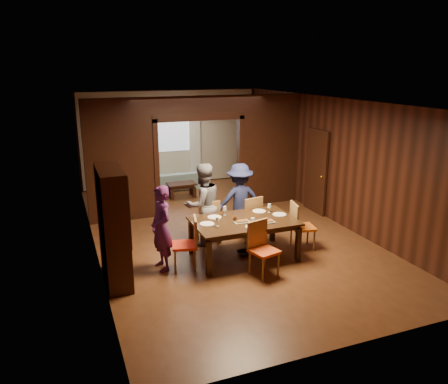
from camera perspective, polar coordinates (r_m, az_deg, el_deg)
name	(u,v)px	position (r m, az deg, el deg)	size (l,w,h in m)	color
floor	(222,232)	(9.85, -0.22, -5.20)	(9.00, 9.00, 0.00)	#542F17
ceiling	(222,100)	(9.20, -0.24, 11.87)	(5.50, 9.00, 0.02)	silver
room_walls	(196,151)	(11.16, -3.69, 5.36)	(5.52, 9.01, 2.90)	black
person_purple	(161,228)	(7.93, -8.19, -4.71)	(0.57, 0.38, 1.57)	#4C1A4E
person_grey	(203,205)	(8.94, -2.78, -1.65)	(0.83, 0.65, 1.72)	slate
person_navy	(240,200)	(9.43, 2.06, -1.04)	(1.04, 0.60, 1.60)	#1C2146
sofa	(174,180)	(13.25, -6.60, 1.51)	(1.80, 0.70, 0.53)	#8EB6BA
serving_bowl	(245,217)	(8.42, 2.72, -3.25)	(0.28, 0.28, 0.07)	black
dining_table	(244,238)	(8.49, 2.59, -6.08)	(1.96, 1.22, 0.76)	black
coffee_table	(182,190)	(12.44, -5.53, 0.27)	(0.80, 0.50, 0.40)	black
chair_left	(185,244)	(8.01, -5.17, -6.72)	(0.44, 0.44, 0.97)	red
chair_right	(303,226)	(8.97, 10.30, -4.35)	(0.44, 0.44, 0.97)	orange
chair_far_l	(208,221)	(9.10, -2.15, -3.80)	(0.44, 0.44, 0.97)	orange
chair_far_r	(248,217)	(9.32, 3.18, -3.32)	(0.44, 0.44, 0.97)	orange
chair_near	(264,249)	(7.77, 5.28, -7.48)	(0.44, 0.44, 0.97)	#D34313
hutch	(113,226)	(7.57, -14.27, -4.36)	(0.40, 1.20, 2.00)	black
door_right	(316,171)	(11.15, 11.93, 2.65)	(0.06, 0.90, 2.10)	black
window_far	(171,130)	(13.55, -6.98, 8.03)	(1.20, 0.03, 1.30)	silver
curtain_left	(147,146)	(13.42, -9.99, 5.89)	(0.35, 0.06, 2.40)	white
curtain_right	(195,143)	(13.78, -3.84, 6.36)	(0.35, 0.06, 2.40)	white
plate_left	(207,224)	(8.13, -2.23, -4.17)	(0.27, 0.27, 0.01)	white
plate_far_l	(214,217)	(8.47, -1.25, -3.31)	(0.27, 0.27, 0.01)	white
plate_far_r	(259,211)	(8.85, 4.62, -2.50)	(0.27, 0.27, 0.01)	white
plate_right	(279,214)	(8.69, 7.25, -2.92)	(0.27, 0.27, 0.01)	silver
plate_near	(253,227)	(8.00, 3.75, -4.53)	(0.27, 0.27, 0.01)	silver
platter_a	(242,221)	(8.22, 2.33, -3.86)	(0.30, 0.20, 0.04)	gray
platter_b	(267,221)	(8.25, 5.59, -3.85)	(0.30, 0.20, 0.04)	gray
wineglass_left	(217,222)	(7.98, -0.88, -3.91)	(0.08, 0.08, 0.18)	white
wineglass_far	(225,211)	(8.58, 0.09, -2.46)	(0.08, 0.08, 0.18)	silver
wineglass_right	(269,208)	(8.78, 5.94, -2.10)	(0.08, 0.08, 0.18)	silver
tumbler	(253,222)	(8.07, 3.75, -3.87)	(0.07, 0.07, 0.14)	silver
condiment_jar	(235,219)	(8.24, 1.46, -3.52)	(0.08, 0.08, 0.11)	#482510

